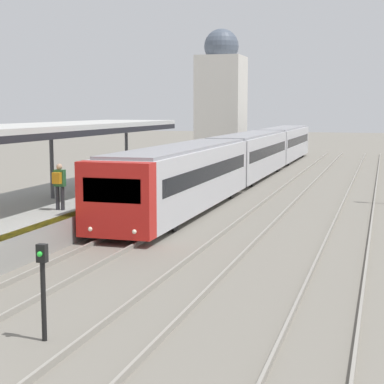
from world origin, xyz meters
The scene contains 5 objects.
platform_canopy centered at (-4.27, 16.45, 3.83)m, with size 4.00×19.56×3.01m.
person_on_platform centered at (-2.57, 13.80, 1.93)m, with size 0.40×0.40×1.66m.
train_near centered at (0.00, 34.80, 1.63)m, with size 2.66×44.40×2.93m.
signal_post_near centered at (2.21, 4.24, 1.20)m, with size 0.20×0.21×1.95m.
distant_domed_building centered at (-6.74, 53.92, 5.74)m, with size 4.29×4.29×12.11m.
Camera 1 is at (8.53, -6.61, 4.56)m, focal length 60.00 mm.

